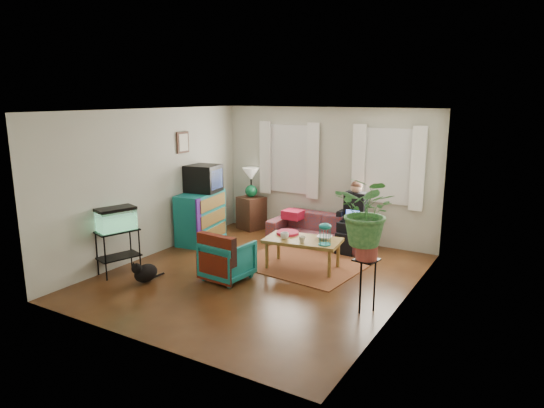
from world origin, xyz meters
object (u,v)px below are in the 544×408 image
Objects in this scene: armchair at (228,258)px; aquarium_stand at (119,252)px; side_table at (251,213)px; plant_stand at (365,285)px; dresser at (201,217)px; coffee_table at (303,254)px; sofa at (319,224)px.

aquarium_stand is at bearing 27.92° from armchair.
armchair is at bearing -64.18° from side_table.
plant_stand is (3.89, 0.70, -0.00)m from aquarium_stand.
coffee_table is (2.42, -0.35, -0.24)m from dresser.
armchair is 1.29m from coffee_table.
sofa is at bearing 97.13° from coffee_table.
plant_stand is (1.45, -1.03, 0.11)m from coffee_table.
plant_stand reaches higher than armchair.
coffee_table is 1.70× the size of plant_stand.
dresser is 1.51× the size of plant_stand.
aquarium_stand is 2.98m from coffee_table.
sofa reaches higher than plant_stand.
aquarium_stand is (-2.07, -3.11, -0.02)m from sofa.
sofa reaches higher than side_table.
dresser is at bearing -35.50° from armchair.
side_table is at bearing 66.30° from dresser.
plant_stand is (3.54, -2.67, 0.01)m from side_table.
sofa is 2.30m from dresser.
coffee_table is (2.43, 1.73, -0.11)m from aquarium_stand.
armchair is at bearing 179.81° from plant_stand.
armchair is 0.95× the size of plant_stand.
side_table is at bearing 134.05° from coffee_table.
aquarium_stand is at bearing -152.27° from coffee_table.
aquarium_stand is 1.00× the size of plant_stand.
sofa reaches higher than coffee_table.
side_table is 0.57× the size of coffee_table.
dresser is 2.46m from coffee_table.
coffee_table is (2.08, -1.64, -0.09)m from side_table.
dresser is at bearing 107.55° from aquarium_stand.
side_table is at bearing 101.90° from aquarium_stand.
dresser reaches higher than sofa.
sofa is 1.74m from side_table.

